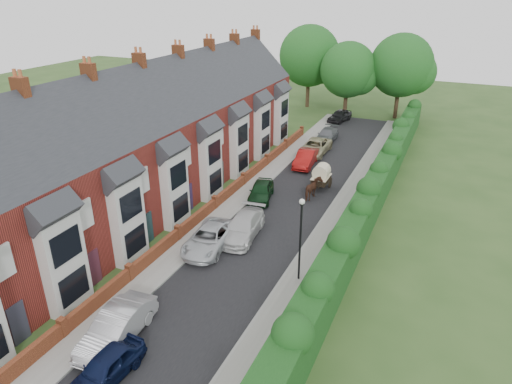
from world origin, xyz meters
TOP-DOWN VIEW (x-y plane):
  - ground at (0.00, 0.00)m, footprint 140.00×140.00m
  - road at (-0.50, 11.00)m, footprint 6.00×58.00m
  - pavement_hedge_side at (3.60, 11.00)m, footprint 2.20×58.00m
  - pavement_house_side at (-4.35, 11.00)m, footprint 1.70×58.00m
  - kerb_hedge_side at (2.55, 11.00)m, footprint 0.18×58.00m
  - kerb_house_side at (-3.55, 11.00)m, footprint 0.18×58.00m
  - hedge at (5.40, 11.00)m, footprint 2.10×58.00m
  - terrace_row at (-10.87, 9.98)m, footprint 9.05×40.50m
  - garden_wall_row at (-5.35, 10.00)m, footprint 0.35×40.35m
  - lamppost at (3.40, 4.00)m, footprint 0.32×0.32m
  - tree_far_left at (-2.65, 40.08)m, footprint 7.14×6.80m
  - tree_far_right at (3.39, 42.08)m, footprint 7.98×7.60m
  - tree_far_back at (-8.59, 43.08)m, footprint 8.40×8.00m
  - car_navy at (-1.69, -6.20)m, footprint 1.78×3.95m
  - car_silver_a at (-2.83, -4.09)m, footprint 2.04×4.87m
  - car_silver_b at (-3.00, 5.00)m, footprint 2.83×5.22m
  - car_white at (-1.67, 7.20)m, footprint 2.56×5.18m
  - car_green at (-2.90, 13.05)m, footprint 2.59×4.41m
  - car_red at (-2.00, 21.42)m, footprint 1.89×4.54m
  - car_beige at (-2.21, 24.93)m, footprint 2.39×5.13m
  - car_grey at (-2.28, 29.40)m, footprint 1.98×4.58m
  - car_black at (-3.00, 37.53)m, footprint 2.50×4.46m
  - horse at (0.81, 14.79)m, footprint 1.06×2.03m
  - horse_cart at (0.81, 16.91)m, footprint 1.36×3.01m

SIDE VIEW (x-z plane):
  - ground at x=0.00m, z-range 0.00..0.00m
  - road at x=-0.50m, z-range 0.00..0.02m
  - pavement_hedge_side at x=3.60m, z-range 0.00..0.12m
  - pavement_house_side at x=-4.35m, z-range 0.00..0.12m
  - kerb_hedge_side at x=2.55m, z-range 0.00..0.13m
  - kerb_house_side at x=-3.55m, z-range 0.00..0.13m
  - garden_wall_row at x=-5.35m, z-range -0.09..1.01m
  - car_grey at x=-2.28m, z-range 0.00..1.31m
  - car_navy at x=-1.69m, z-range 0.00..1.32m
  - car_silver_b at x=-3.00m, z-range 0.00..1.39m
  - car_green at x=-2.90m, z-range 0.00..1.41m
  - car_beige at x=-2.21m, z-range 0.00..1.42m
  - car_black at x=-3.00m, z-range 0.00..1.43m
  - car_white at x=-1.67m, z-range 0.00..1.45m
  - car_red at x=-2.00m, z-range 0.00..1.46m
  - car_silver_a at x=-2.83m, z-range 0.00..1.57m
  - horse at x=0.81m, z-range 0.00..1.66m
  - horse_cart at x=0.81m, z-range 0.16..2.33m
  - hedge at x=5.40m, z-range 0.18..3.03m
  - lamppost at x=3.40m, z-range 0.72..5.88m
  - terrace_row at x=-10.87m, z-range -1.28..10.22m
  - tree_far_left at x=-2.65m, z-range 1.07..10.36m
  - tree_far_right at x=3.39m, z-range 1.16..11.47m
  - tree_far_back at x=-8.59m, z-range 1.21..12.03m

